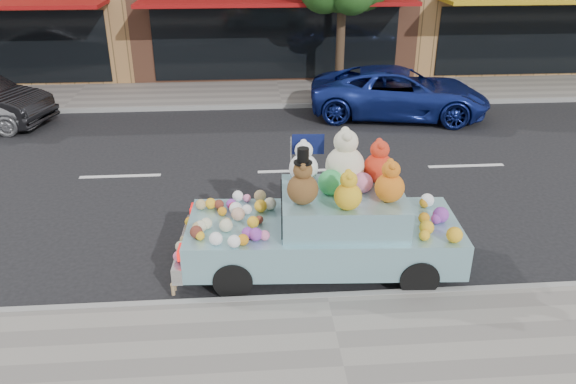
{
  "coord_description": "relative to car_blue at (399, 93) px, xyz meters",
  "views": [
    {
      "loc": [
        -1.11,
        -11.83,
        5.08
      ],
      "look_at": [
        -0.49,
        -3.75,
        1.25
      ],
      "focal_mm": 35.0,
      "sensor_mm": 36.0,
      "label": 1
    }
  ],
  "objects": [
    {
      "name": "near_sidewalk",
      "position": [
        -3.36,
        -10.41,
        -0.65
      ],
      "size": [
        60.0,
        3.0,
        0.12
      ],
      "primitive_type": "cube",
      "color": "gray",
      "rests_on": "ground"
    },
    {
      "name": "ground",
      "position": [
        -3.36,
        -3.91,
        -0.71
      ],
      "size": [
        120.0,
        120.0,
        0.0
      ],
      "primitive_type": "plane",
      "color": "black",
      "rests_on": "ground"
    },
    {
      "name": "near_kerb",
      "position": [
        -3.36,
        -8.91,
        -0.65
      ],
      "size": [
        60.0,
        0.12,
        0.13
      ],
      "primitive_type": "cube",
      "color": "gray",
      "rests_on": "ground"
    },
    {
      "name": "far_sidewalk",
      "position": [
        -3.36,
        2.59,
        -0.65
      ],
      "size": [
        60.0,
        3.0,
        0.12
      ],
      "primitive_type": "cube",
      "color": "gray",
      "rests_on": "ground"
    },
    {
      "name": "far_kerb",
      "position": [
        -3.36,
        1.09,
        -0.65
      ],
      "size": [
        60.0,
        0.12,
        0.13
      ],
      "primitive_type": "cube",
      "color": "gray",
      "rests_on": "ground"
    },
    {
      "name": "art_car",
      "position": [
        -3.26,
        -7.94,
        0.1
      ],
      "size": [
        4.57,
        1.99,
        2.26
      ],
      "rotation": [
        0.0,
        0.0,
        -0.06
      ],
      "color": "black",
      "rests_on": "ground"
    },
    {
      "name": "car_blue",
      "position": [
        0.0,
        0.0,
        0.0
      ],
      "size": [
        5.48,
        3.29,
        1.43
      ],
      "primitive_type": "imported",
      "rotation": [
        0.0,
        0.0,
        1.38
      ],
      "color": "navy",
      "rests_on": "ground"
    }
  ]
}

